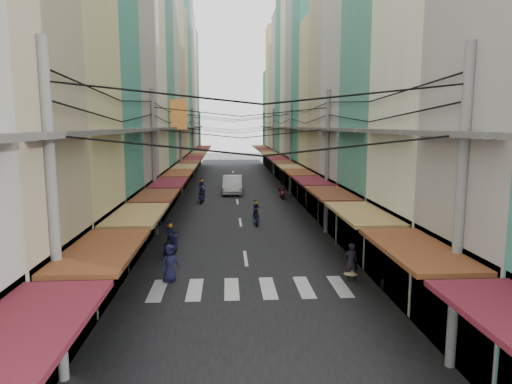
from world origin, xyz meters
name	(u,v)px	position (x,y,z in m)	size (l,w,h in m)	color
ground	(244,247)	(0.00, 0.00, 0.00)	(160.00, 160.00, 0.00)	slate
road	(236,191)	(0.00, 20.00, 0.01)	(10.00, 80.00, 0.02)	black
sidewalk_left	(167,192)	(-6.50, 20.00, 0.03)	(3.00, 80.00, 0.06)	gray
sidewalk_right	(304,190)	(6.50, 20.00, 0.03)	(3.00, 80.00, 0.06)	gray
crosswalk	(250,288)	(0.00, -6.00, 0.03)	(7.55, 2.40, 0.01)	silver
building_row_left	(141,82)	(-7.92, 16.56, 9.78)	(7.80, 67.67, 23.70)	#BDB7AD
building_row_right	(329,87)	(7.92, 16.45, 9.41)	(7.80, 68.98, 22.59)	teal
utility_poles	(237,121)	(0.00, 15.01, 6.59)	(10.20, 66.13, 8.20)	slate
white_car	(232,193)	(-0.35, 18.70, 0.00)	(5.74, 2.25, 2.03)	silver
bicycle	(345,236)	(5.80, 1.98, 0.00)	(0.57, 1.51, 1.04)	black
moving_scooters	(223,204)	(-1.16, 10.01, 0.54)	(7.79, 21.14, 1.98)	black
parked_scooters	(342,252)	(4.36, -2.91, 0.48)	(13.35, 14.06, 1.01)	black
pedestrians	(171,220)	(-3.93, 2.19, 1.03)	(11.82, 15.94, 2.19)	black
market_umbrella	(417,246)	(5.85, -7.50, 1.99)	(2.14, 2.14, 2.26)	#B2B2B7
traffic_sign	(337,201)	(4.78, -0.02, 2.35)	(0.10, 0.70, 3.19)	slate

